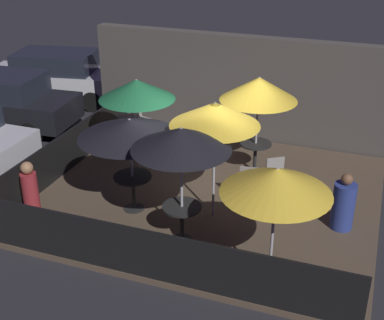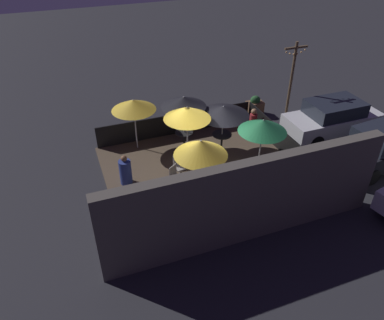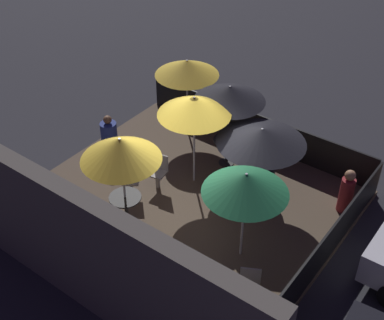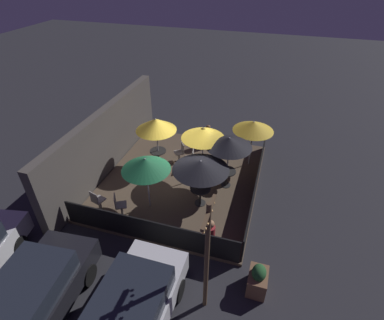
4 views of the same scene
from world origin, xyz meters
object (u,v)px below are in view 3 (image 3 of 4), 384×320
(patio_umbrella_4, at_px, (187,68))
(patio_umbrella_2, at_px, (120,149))
(patron_1, at_px, (347,192))
(dining_table_2, at_px, (126,202))
(patron_0, at_px, (109,137))
(patio_umbrella_3, at_px, (246,183))
(patio_chair_0, at_px, (250,279))
(patio_chair_1, at_px, (159,170))
(patio_umbrella_1, at_px, (262,136))
(patio_umbrella_5, at_px, (194,106))
(dining_table_1, at_px, (258,178))
(patio_umbrella_0, at_px, (230,94))
(dining_table_0, at_px, (227,145))
(patio_chair_2, at_px, (131,177))
(patio_chair_3, at_px, (228,308))

(patio_umbrella_4, bearing_deg, patio_umbrella_2, 107.48)
(patio_umbrella_4, xyz_separation_m, patron_1, (-5.08, 0.57, -1.43))
(dining_table_2, bearing_deg, patron_0, -38.62)
(patron_0, bearing_deg, patio_umbrella_3, 134.47)
(patio_chair_0, xyz_separation_m, patio_chair_1, (3.63, -1.60, -0.01))
(patio_umbrella_1, distance_m, dining_table_2, 3.41)
(patron_1, bearing_deg, patio_chair_0, -167.95)
(patio_umbrella_3, relative_size, patron_1, 1.90)
(patio_umbrella_5, xyz_separation_m, patio_chair_1, (0.57, 0.70, -1.71))
(patio_chair_0, bearing_deg, patron_1, -35.66)
(patio_umbrella_5, xyz_separation_m, patio_chair_0, (-3.06, 2.30, -1.70))
(patio_umbrella_3, xyz_separation_m, dining_table_1, (0.70, -1.80, -1.36))
(dining_table_2, relative_size, patron_1, 0.64)
(patio_umbrella_3, distance_m, patron_0, 5.15)
(patio_umbrella_3, bearing_deg, patron_1, -114.08)
(patron_1, bearing_deg, patio_umbrella_2, 150.57)
(patio_umbrella_5, relative_size, patio_chair_0, 2.65)
(patio_umbrella_0, height_order, patron_1, patio_umbrella_0)
(dining_table_1, distance_m, patio_chair_0, 3.03)
(patio_umbrella_3, distance_m, dining_table_0, 3.55)
(patio_umbrella_0, bearing_deg, patio_chair_1, 65.50)
(patron_1, bearing_deg, patio_chair_2, 138.94)
(patio_umbrella_0, relative_size, patio_umbrella_3, 1.05)
(patio_chair_2, bearing_deg, patio_umbrella_3, 52.49)
(patio_umbrella_0, relative_size, patio_umbrella_4, 1.06)
(patio_umbrella_1, height_order, patio_chair_1, patio_umbrella_1)
(patio_umbrella_0, xyz_separation_m, patron_1, (-3.25, -0.12, -1.56))
(patio_umbrella_3, xyz_separation_m, patio_umbrella_4, (3.89, -3.23, -0.00))
(patron_1, bearing_deg, dining_table_2, 150.57)
(dining_table_2, relative_size, patio_chair_1, 0.83)
(patio_umbrella_0, distance_m, dining_table_1, 2.15)
(patio_umbrella_2, bearing_deg, patio_chair_2, -54.84)
(patio_umbrella_1, height_order, patio_umbrella_4, patio_umbrella_4)
(patio_umbrella_3, xyz_separation_m, dining_table_0, (2.06, -2.54, -1.38))
(patio_umbrella_5, distance_m, patio_chair_0, 4.19)
(patio_umbrella_4, height_order, patron_1, patio_umbrella_4)
(patio_umbrella_1, xyz_separation_m, patio_chair_1, (2.18, 1.07, -1.34))
(patio_umbrella_0, height_order, dining_table_2, patio_umbrella_0)
(patio_umbrella_1, xyz_separation_m, patio_umbrella_3, (-0.70, 1.80, 0.15))
(patio_chair_2, bearing_deg, patio_umbrella_5, 109.50)
(patron_1, bearing_deg, dining_table_1, 133.61)
(patio_umbrella_2, bearing_deg, patio_umbrella_5, -98.72)
(dining_table_1, bearing_deg, patio_umbrella_2, 52.30)
(dining_table_2, height_order, patio_chair_3, patio_chair_3)
(dining_table_1, relative_size, patron_1, 0.68)
(patio_umbrella_3, relative_size, patio_chair_1, 2.45)
(patio_umbrella_1, distance_m, patron_0, 4.40)
(patio_umbrella_4, distance_m, patio_umbrella_5, 2.40)
(patio_chair_2, relative_size, patron_0, 0.77)
(patio_umbrella_3, relative_size, patio_umbrella_4, 1.01)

